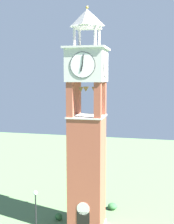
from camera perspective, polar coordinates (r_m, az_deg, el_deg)
clock_tower at (r=25.34m, az=-0.00°, el=-5.49°), size 3.48×3.48×19.43m
lamp_post at (r=26.01m, az=-10.05°, el=-17.66°), size 0.36×0.36×4.13m
shrub_left_of_tower at (r=31.64m, az=5.03°, el=-17.96°), size 0.96×0.96×0.65m
shrub_behind_bench at (r=29.65m, az=-5.59°, el=-19.75°), size 0.72×0.72×0.65m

